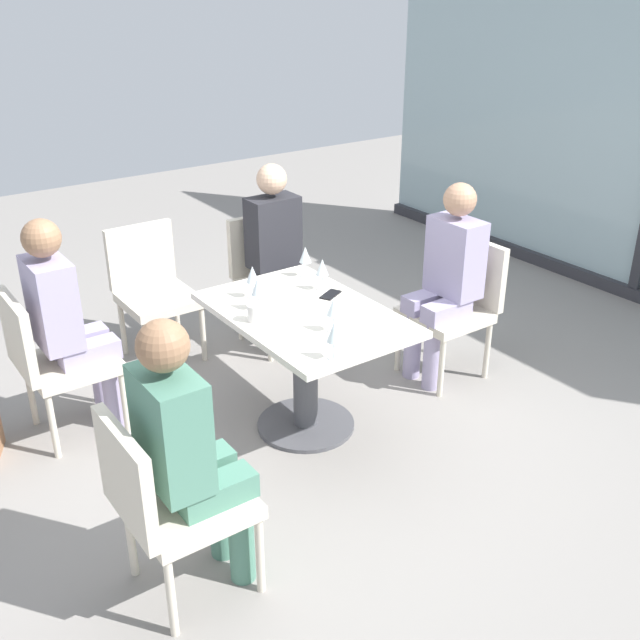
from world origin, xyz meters
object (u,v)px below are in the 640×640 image
person_front_right (188,446)px  person_near_window (447,274)px  wine_glass_2 (252,275)px  wine_glass_3 (334,333)px  person_front_left (66,317)px  chair_front_left (52,356)px  wine_glass_4 (322,268)px  dining_table_main (305,346)px  chair_side_end (152,285)px  wine_glass_0 (258,287)px  wine_glass_5 (334,307)px  wine_glass_1 (305,255)px  cell_phone_on_table (331,295)px  chair_far_left (271,272)px  chair_front_right (166,498)px  chair_near_window (457,300)px  person_far_left (278,249)px  coffee_cup (255,313)px

person_front_right → person_near_window: bearing=109.1°
wine_glass_2 → wine_glass_3: same height
person_front_left → person_near_window: same height
chair_front_left → wine_glass_4: (0.54, 1.41, 0.37)m
dining_table_main → chair_side_end: chair_side_end is taller
wine_glass_2 → person_front_right: bearing=-41.4°
person_near_window → wine_glass_0: (-0.16, -1.24, 0.16)m
wine_glass_3 → wine_glass_5: (-0.24, 0.17, 0.00)m
wine_glass_1 → cell_phone_on_table: wine_glass_1 is taller
dining_table_main → chair_far_left: chair_far_left is taller
chair_front_right → person_near_window: 2.34m
wine_glass_4 → cell_phone_on_table: 0.16m
chair_near_window → wine_glass_5: (0.28, -1.18, 0.37)m
person_front_right → wine_glass_3: person_front_right is taller
dining_table_main → person_front_right: size_ratio=0.93×
wine_glass_1 → cell_phone_on_table: 0.35m
wine_glass_0 → wine_glass_3: (0.68, 0.00, 0.00)m
chair_side_end → person_far_left: size_ratio=0.69×
chair_near_window → wine_glass_1: 1.04m
wine_glass_2 → cell_phone_on_table: (0.23, 0.37, -0.13)m
chair_near_window → chair_far_left: size_ratio=1.00×
chair_side_end → wine_glass_4: size_ratio=4.70×
wine_glass_0 → wine_glass_3: same height
chair_front_right → coffee_cup: bearing=131.4°
cell_phone_on_table → coffee_cup: bearing=-111.7°
chair_front_left → chair_near_window: same height
chair_side_end → person_front_left: bearing=-50.0°
person_near_window → wine_glass_3: 1.36m
person_near_window → person_front_left: bearing=-109.1°
wine_glass_2 → wine_glass_4: (0.13, 0.38, 0.00)m
person_far_left → wine_glass_3: 1.65m
chair_side_end → wine_glass_3: 1.92m
chair_front_left → chair_front_right: (1.46, 0.00, 0.00)m
chair_side_end → person_front_right: (2.08, -0.75, 0.20)m
chair_front_left → chair_far_left: same height
person_far_left → wine_glass_5: bearing=-20.5°
chair_far_left → person_near_window: 1.26m
dining_table_main → person_front_right: 1.29m
chair_front_right → coffee_cup: 1.21m
person_far_left → wine_glass_2: size_ratio=6.81×
person_front_right → coffee_cup: 1.10m
chair_side_end → chair_front_right: bearing=-22.4°
person_front_left → wine_glass_1: size_ratio=6.81×
person_front_left → wine_glass_0: person_front_left is taller
person_far_left → wine_glass_3: person_far_left is taller
chair_side_end → coffee_cup: bearing=1.0°
chair_side_end → person_far_left: (0.37, 0.76, 0.20)m
dining_table_main → wine_glass_5: wine_glass_5 is taller
person_near_window → wine_glass_2: (-0.32, -1.18, 0.16)m
person_far_left → wine_glass_0: (0.82, -0.65, 0.16)m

